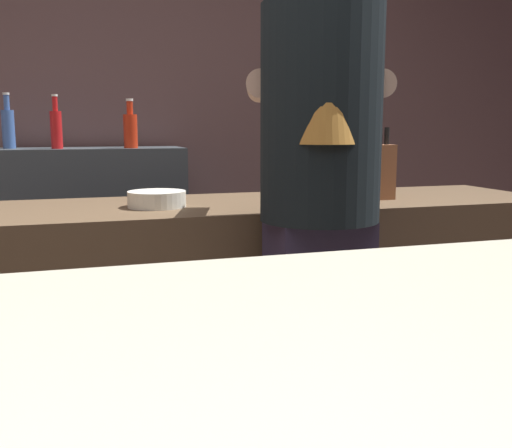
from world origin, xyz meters
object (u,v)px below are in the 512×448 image
object	(u,v)px
chefs_knife	(346,199)
bottle_hot_sauce	(56,128)
knife_block	(379,171)
mixing_bowl	(157,199)
bottle_olive_oil	(130,129)
bartender	(320,191)
bottle_soy	(8,127)

from	to	relation	value
chefs_knife	bottle_hot_sauce	bearing A→B (deg)	150.57
knife_block	mixing_bowl	size ratio (longest dim) A/B	1.38
chefs_knife	bottle_olive_oil	world-z (taller)	bottle_olive_oil
chefs_knife	bottle_hot_sauce	xyz separation A→B (m)	(-1.02, 1.10, 0.26)
mixing_bowl	bottle_olive_oil	size ratio (longest dim) A/B	0.79
bartender	knife_block	bearing A→B (deg)	-28.55
bottle_soy	bottle_hot_sauce	world-z (taller)	bottle_soy
bottle_hot_sauce	bartender	bearing A→B (deg)	-64.07
chefs_knife	bottle_olive_oil	bearing A→B (deg)	139.15
bartender	mixing_bowl	bearing A→B (deg)	61.21
mixing_bowl	bottle_olive_oil	world-z (taller)	bottle_olive_oil
chefs_knife	knife_block	bearing A→B (deg)	14.01
chefs_knife	bartender	bearing A→B (deg)	-106.83
bottle_soy	bottle_hot_sauce	distance (m)	0.25
knife_block	bottle_soy	bearing A→B (deg)	138.22
knife_block	chefs_knife	distance (m)	0.16
bartender	knife_block	size ratio (longest dim) A/B	6.52
mixing_bowl	bartender	bearing A→B (deg)	-46.01
bottle_soy	chefs_knife	bearing A→B (deg)	-44.34
bottle_hot_sauce	bottle_olive_oil	world-z (taller)	bottle_hot_sauce
bottle_soy	bottle_hot_sauce	size ratio (longest dim) A/B	1.04
bottle_olive_oil	bartender	bearing A→B (deg)	-75.75
mixing_bowl	bottle_olive_oil	distance (m)	1.10
knife_block	bottle_hot_sauce	xyz separation A→B (m)	(-1.14, 1.11, 0.16)
knife_block	bottle_soy	distance (m)	1.84
bartender	bottle_hot_sauce	xyz separation A→B (m)	(-0.73, 1.51, 0.18)
mixing_bowl	chefs_knife	distance (m)	0.69
knife_block	bottle_olive_oil	xyz separation A→B (m)	(-0.79, 1.10, 0.15)
bottle_hot_sauce	bottle_olive_oil	xyz separation A→B (m)	(0.35, -0.01, -0.01)
bartender	chefs_knife	world-z (taller)	bartender
knife_block	bottle_olive_oil	distance (m)	1.36
knife_block	bottle_hot_sauce	world-z (taller)	bottle_hot_sauce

